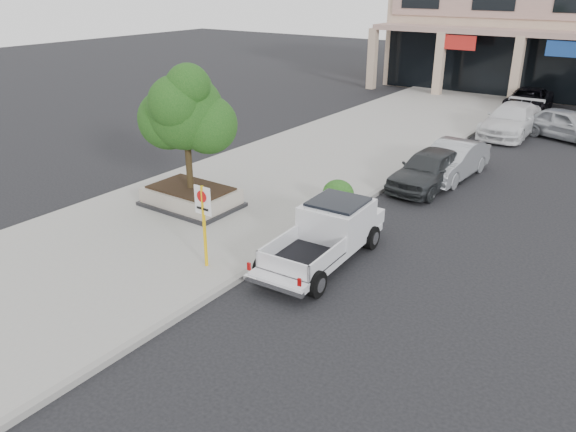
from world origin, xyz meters
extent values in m
plane|color=black|center=(0.00, 0.00, 0.00)|extent=(120.00, 120.00, 0.00)
cube|color=gray|center=(-5.50, 6.00, 0.07)|extent=(8.00, 52.00, 0.15)
cube|color=gray|center=(-1.55, 6.00, 0.07)|extent=(0.20, 52.00, 0.15)
cube|color=tan|center=(-12.00, 27.05, 2.10)|extent=(0.55, 0.55, 4.20)
cube|color=black|center=(-6.08, 2.57, 0.21)|extent=(3.20, 2.20, 0.12)
cube|color=#9E9684|center=(-6.08, 2.57, 0.52)|extent=(3.00, 2.00, 0.50)
cube|color=black|center=(-6.08, 2.57, 0.80)|extent=(2.70, 1.70, 0.06)
cylinder|color=black|center=(-6.08, 2.57, 1.93)|extent=(0.22, 0.22, 2.20)
sphere|color=#123D10|center=(-6.08, 2.57, 3.43)|extent=(2.50, 2.50, 2.50)
sphere|color=#123D10|center=(-5.38, 2.87, 3.03)|extent=(1.90, 1.90, 1.90)
sphere|color=#123D10|center=(-6.38, 3.07, 4.03)|extent=(1.60, 1.60, 1.60)
cylinder|color=yellow|center=(-2.64, -0.37, 1.30)|extent=(0.09, 0.09, 2.30)
cube|color=white|center=(-2.64, -0.37, 2.05)|extent=(0.55, 0.03, 0.78)
cylinder|color=red|center=(-2.64, -0.40, 2.17)|extent=(0.32, 0.02, 0.32)
ellipsoid|color=#194112|center=(-1.96, 5.47, 0.62)|extent=(1.10, 0.99, 0.93)
imported|color=#2A2C2E|center=(-0.33, 9.42, 0.74)|extent=(2.02, 4.45, 1.48)
imported|color=#9EA1A6|center=(-0.04, 11.07, 0.72)|extent=(1.77, 4.45, 1.44)
imported|color=silver|center=(0.00, 19.34, 0.77)|extent=(2.25, 5.37, 1.55)
imported|color=black|center=(-0.69, 25.51, 0.70)|extent=(2.69, 5.18, 1.39)
imported|color=#ADB0B5|center=(2.50, 19.99, 0.76)|extent=(4.79, 3.17, 1.52)
camera|label=1|loc=(7.04, -10.16, 7.36)|focal=35.00mm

